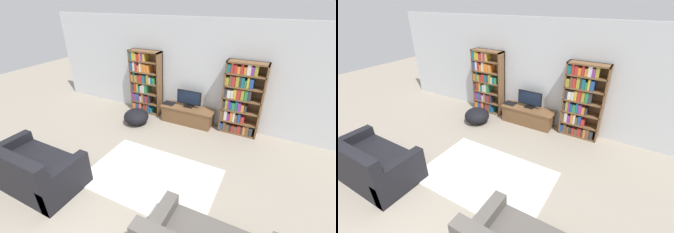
# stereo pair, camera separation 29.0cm
# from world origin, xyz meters

# --- Properties ---
(wall_back) EXTENTS (8.80, 0.06, 2.60)m
(wall_back) POSITION_xyz_m (0.00, 4.23, 1.30)
(wall_back) COLOR silver
(wall_back) RESTS_ON ground_plane
(bookshelf_left) EXTENTS (0.90, 0.30, 1.76)m
(bookshelf_left) POSITION_xyz_m (-1.35, 4.05, 0.87)
(bookshelf_left) COLOR brown
(bookshelf_left) RESTS_ON ground_plane
(bookshelf_right) EXTENTS (0.90, 0.30, 1.76)m
(bookshelf_right) POSITION_xyz_m (1.27, 4.05, 0.88)
(bookshelf_right) COLOR brown
(bookshelf_right) RESTS_ON ground_plane
(tv_stand) EXTENTS (1.40, 0.47, 0.44)m
(tv_stand) POSITION_xyz_m (0.02, 3.93, 0.22)
(tv_stand) COLOR brown
(tv_stand) RESTS_ON ground_plane
(television) EXTENTS (0.64, 0.16, 0.44)m
(television) POSITION_xyz_m (0.02, 3.99, 0.68)
(television) COLOR black
(television) RESTS_ON tv_stand
(laptop) EXTENTS (0.31, 0.24, 0.03)m
(laptop) POSITION_xyz_m (-0.52, 3.93, 0.46)
(laptop) COLOR #28282D
(laptop) RESTS_ON tv_stand
(area_rug) EXTENTS (2.38, 1.55, 0.02)m
(area_rug) POSITION_xyz_m (0.23, 1.70, 0.01)
(area_rug) COLOR white
(area_rug) RESTS_ON ground_plane
(couch_left_sectional) EXTENTS (1.67, 0.92, 0.89)m
(couch_left_sectional) POSITION_xyz_m (-1.53, 0.64, 0.30)
(couch_left_sectional) COLOR black
(couch_left_sectional) RESTS_ON ground_plane
(beanbag_ottoman) EXTENTS (0.65, 0.65, 0.40)m
(beanbag_ottoman) POSITION_xyz_m (-1.17, 3.29, 0.20)
(beanbag_ottoman) COLOR black
(beanbag_ottoman) RESTS_ON ground_plane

